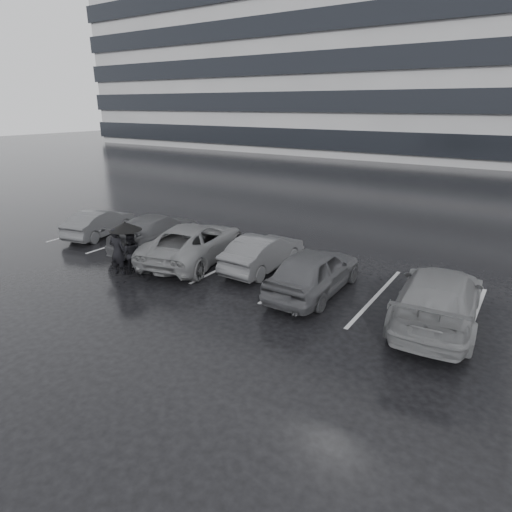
{
  "coord_description": "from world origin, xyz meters",
  "views": [
    {
      "loc": [
        7.01,
        -9.85,
        5.73
      ],
      "look_at": [
        -0.16,
        1.0,
        1.1
      ],
      "focal_mm": 30.0,
      "sensor_mm": 36.0,
      "label": 1
    }
  ],
  "objects_px": {
    "car_west_a": "(263,252)",
    "pedestrian_right": "(131,253)",
    "car_west_b": "(194,242)",
    "car_east": "(438,297)",
    "car_west_d": "(100,223)",
    "car_main": "(314,271)",
    "car_west_c": "(157,231)",
    "pedestrian_left": "(117,251)"
  },
  "relations": [
    {
      "from": "car_main",
      "to": "pedestrian_right",
      "type": "distance_m",
      "value": 6.5
    },
    {
      "from": "car_west_b",
      "to": "car_west_d",
      "type": "distance_m",
      "value": 5.8
    },
    {
      "from": "car_west_b",
      "to": "pedestrian_left",
      "type": "height_order",
      "value": "pedestrian_left"
    },
    {
      "from": "car_east",
      "to": "pedestrian_left",
      "type": "relative_size",
      "value": 3.01
    },
    {
      "from": "car_west_a",
      "to": "car_west_b",
      "type": "distance_m",
      "value": 2.8
    },
    {
      "from": "pedestrian_right",
      "to": "car_main",
      "type": "bearing_deg",
      "value": 167.15
    },
    {
      "from": "car_west_a",
      "to": "car_west_d",
      "type": "xyz_separation_m",
      "value": [
        -8.51,
        -0.59,
        -0.03
      ]
    },
    {
      "from": "car_west_d",
      "to": "pedestrian_right",
      "type": "relative_size",
      "value": 2.5
    },
    {
      "from": "car_west_c",
      "to": "car_east",
      "type": "xyz_separation_m",
      "value": [
        11.3,
        -0.43,
        0.04
      ]
    },
    {
      "from": "car_west_b",
      "to": "pedestrian_right",
      "type": "relative_size",
      "value": 3.54
    },
    {
      "from": "pedestrian_left",
      "to": "pedestrian_right",
      "type": "height_order",
      "value": "pedestrian_left"
    },
    {
      "from": "car_west_b",
      "to": "pedestrian_left",
      "type": "bearing_deg",
      "value": 50.2
    },
    {
      "from": "car_east",
      "to": "pedestrian_right",
      "type": "bearing_deg",
      "value": 7.48
    },
    {
      "from": "car_west_d",
      "to": "pedestrian_right",
      "type": "xyz_separation_m",
      "value": [
        4.83,
        -2.35,
        0.13
      ]
    },
    {
      "from": "car_west_d",
      "to": "car_east",
      "type": "bearing_deg",
      "value": 166.0
    },
    {
      "from": "car_west_d",
      "to": "car_east",
      "type": "relative_size",
      "value": 0.72
    },
    {
      "from": "car_west_a",
      "to": "pedestrian_right",
      "type": "distance_m",
      "value": 4.72
    },
    {
      "from": "car_west_c",
      "to": "pedestrian_right",
      "type": "distance_m",
      "value": 2.96
    },
    {
      "from": "car_west_b",
      "to": "car_east",
      "type": "bearing_deg",
      "value": 166.03
    },
    {
      "from": "car_main",
      "to": "car_west_c",
      "type": "xyz_separation_m",
      "value": [
        -7.59,
        0.54,
        -0.04
      ]
    },
    {
      "from": "car_west_b",
      "to": "pedestrian_right",
      "type": "xyz_separation_m",
      "value": [
        -0.97,
        -2.26,
        0.01
      ]
    },
    {
      "from": "car_east",
      "to": "car_west_a",
      "type": "bearing_deg",
      "value": -12.05
    },
    {
      "from": "car_main",
      "to": "car_west_c",
      "type": "height_order",
      "value": "car_main"
    },
    {
      "from": "car_west_a",
      "to": "pedestrian_left",
      "type": "height_order",
      "value": "pedestrian_left"
    },
    {
      "from": "car_main",
      "to": "car_west_d",
      "type": "height_order",
      "value": "car_main"
    },
    {
      "from": "car_main",
      "to": "car_east",
      "type": "relative_size",
      "value": 0.85
    },
    {
      "from": "car_west_b",
      "to": "pedestrian_right",
      "type": "bearing_deg",
      "value": 53.4
    },
    {
      "from": "car_west_a",
      "to": "car_west_c",
      "type": "xyz_separation_m",
      "value": [
        -5.1,
        -0.35,
        0.06
      ]
    },
    {
      "from": "car_west_a",
      "to": "pedestrian_left",
      "type": "distance_m",
      "value": 5.17
    },
    {
      "from": "car_west_c",
      "to": "car_main",
      "type": "bearing_deg",
      "value": 164.45
    },
    {
      "from": "car_east",
      "to": "pedestrian_left",
      "type": "height_order",
      "value": "pedestrian_left"
    },
    {
      "from": "car_west_a",
      "to": "car_east",
      "type": "height_order",
      "value": "car_east"
    },
    {
      "from": "car_west_b",
      "to": "car_west_a",
      "type": "bearing_deg",
      "value": -179.21
    },
    {
      "from": "car_west_b",
      "to": "car_west_c",
      "type": "distance_m",
      "value": 2.41
    },
    {
      "from": "pedestrian_right",
      "to": "car_west_d",
      "type": "bearing_deg",
      "value": -57.26
    },
    {
      "from": "car_west_a",
      "to": "car_west_b",
      "type": "height_order",
      "value": "car_west_b"
    },
    {
      "from": "car_west_d",
      "to": "pedestrian_left",
      "type": "xyz_separation_m",
      "value": [
        4.52,
        -2.68,
        0.24
      ]
    },
    {
      "from": "car_west_a",
      "to": "pedestrian_right",
      "type": "bearing_deg",
      "value": 38.56
    },
    {
      "from": "car_main",
      "to": "car_west_c",
      "type": "distance_m",
      "value": 7.61
    },
    {
      "from": "car_west_b",
      "to": "car_west_d",
      "type": "xyz_separation_m",
      "value": [
        -5.8,
        0.09,
        -0.12
      ]
    },
    {
      "from": "car_main",
      "to": "car_east",
      "type": "height_order",
      "value": "car_east"
    },
    {
      "from": "car_west_d",
      "to": "pedestrian_right",
      "type": "distance_m",
      "value": 5.38
    }
  ]
}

